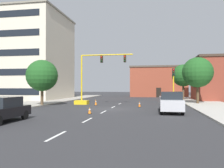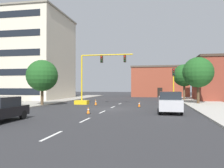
{
  "view_description": "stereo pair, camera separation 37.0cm",
  "coord_description": "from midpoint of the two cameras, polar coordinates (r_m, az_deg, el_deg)",
  "views": [
    {
      "loc": [
        4.76,
        -24.83,
        2.45
      ],
      "look_at": [
        -0.74,
        5.77,
        2.8
      ],
      "focal_mm": 37.09,
      "sensor_mm": 36.0,
      "label": 1
    },
    {
      "loc": [
        5.12,
        -24.76,
        2.45
      ],
      "look_at": [
        -0.74,
        5.77,
        2.8
      ],
      "focal_mm": 37.09,
      "sensor_mm": 36.0,
      "label": 2
    }
  ],
  "objects": [
    {
      "name": "building_tall_left",
      "position": [
        48.08,
        -18.55,
        6.33
      ],
      "size": [
        12.75,
        14.19,
        16.5
      ],
      "color": "beige",
      "rests_on": "ground_plane"
    },
    {
      "name": "lane_stripe_seg_4",
      "position": [
        33.26,
        2.31,
        -4.86
      ],
      "size": [
        0.16,
        2.4,
        0.01
      ],
      "primitive_type": "cube",
      "color": "silver",
      "rests_on": "ground_plane"
    },
    {
      "name": "sedan_black_near_left",
      "position": [
        17.77,
        -25.34,
        -5.63
      ],
      "size": [
        1.88,
        4.51,
        1.74
      ],
      "color": "black",
      "rests_on": "ground_plane"
    },
    {
      "name": "building_brick_center",
      "position": [
        57.71,
        11.85,
        0.6
      ],
      "size": [
        13.5,
        7.88,
        7.35
      ],
      "color": "brown",
      "rests_on": "ground_plane"
    },
    {
      "name": "tree_left_near",
      "position": [
        30.7,
        -16.5,
        1.99
      ],
      "size": [
        3.99,
        3.99,
        5.85
      ],
      "color": "brown",
      "rests_on": "ground_plane"
    },
    {
      "name": "traffic_cone_roadside_a",
      "position": [
        21.0,
        -5.36,
        -6.53
      ],
      "size": [
        0.36,
        0.36,
        0.6
      ],
      "color": "black",
      "rests_on": "ground_plane"
    },
    {
      "name": "traffic_signal_gantry",
      "position": [
        31.89,
        -5.49,
        -1.13
      ],
      "size": [
        7.97,
        1.2,
        6.83
      ],
      "color": "yellow",
      "rests_on": "ground_plane"
    },
    {
      "name": "traffic_cone_roadside_c",
      "position": [
        30.5,
        -3.69,
        -4.52
      ],
      "size": [
        0.36,
        0.36,
        0.79
      ],
      "color": "black",
      "rests_on": "ground_plane"
    },
    {
      "name": "sidewalk_right",
      "position": [
        33.63,
        23.01,
        -4.65
      ],
      "size": [
        6.0,
        56.0,
        0.14
      ],
      "primitive_type": "cube",
      "color": "#B2ADA3",
      "rests_on": "ground_plane"
    },
    {
      "name": "tree_right_mid",
      "position": [
        34.13,
        20.74,
        2.69
      ],
      "size": [
        4.2,
        4.2,
        6.53
      ],
      "color": "#4C3823",
      "rests_on": "ground_plane"
    },
    {
      "name": "pickup_truck_silver",
      "position": [
        22.51,
        14.5,
        -4.38
      ],
      "size": [
        2.06,
        5.42,
        1.99
      ],
      "color": "#BCBCC1",
      "rests_on": "ground_plane"
    },
    {
      "name": "tree_right_far",
      "position": [
        43.35,
        17.59,
        2.02
      ],
      "size": [
        3.96,
        3.96,
        6.44
      ],
      "color": "brown",
      "rests_on": "ground_plane"
    },
    {
      "name": "lane_stripe_seg_2",
      "position": [
        22.48,
        -1.89,
        -6.89
      ],
      "size": [
        0.16,
        2.4,
        0.01
      ],
      "primitive_type": "cube",
      "color": "silver",
      "rests_on": "ground_plane"
    },
    {
      "name": "ground_plane",
      "position": [
        25.4,
        -0.39,
        -6.18
      ],
      "size": [
        160.0,
        160.0,
        0.0
      ],
      "primitive_type": "plane",
      "color": "#2D2D30"
    },
    {
      "name": "traffic_cone_roadside_b",
      "position": [
        27.93,
        7.11,
        -5.0
      ],
      "size": [
        0.36,
        0.36,
        0.67
      ],
      "color": "black",
      "rests_on": "ground_plane"
    },
    {
      "name": "lane_stripe_seg_1",
      "position": [
        17.2,
        -5.99,
        -8.82
      ],
      "size": [
        0.16,
        2.4,
        0.01
      ],
      "primitive_type": "cube",
      "color": "silver",
      "rests_on": "ground_plane"
    },
    {
      "name": "lane_stripe_seg_3",
      "position": [
        27.85,
        0.62,
        -5.68
      ],
      "size": [
        0.16,
        2.4,
        0.01
      ],
      "primitive_type": "cube",
      "color": "silver",
      "rests_on": "ground_plane"
    },
    {
      "name": "sidewalk_left",
      "position": [
        36.98,
        -16.43,
        -4.31
      ],
      "size": [
        6.0,
        56.0,
        0.14
      ],
      "primitive_type": "cube",
      "color": "#9E998E",
      "rests_on": "ground_plane"
    },
    {
      "name": "lane_stripe_seg_0",
      "position": [
        12.12,
        -13.74,
        -12.28
      ],
      "size": [
        0.16,
        2.4,
        0.01
      ],
      "primitive_type": "cube",
      "color": "silver",
      "rests_on": "ground_plane"
    },
    {
      "name": "traffic_light_pole_right",
      "position": [
        30.83,
        15.27,
        1.38
      ],
      "size": [
        0.32,
        0.47,
        4.8
      ],
      "color": "yellow",
      "rests_on": "ground_plane"
    }
  ]
}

